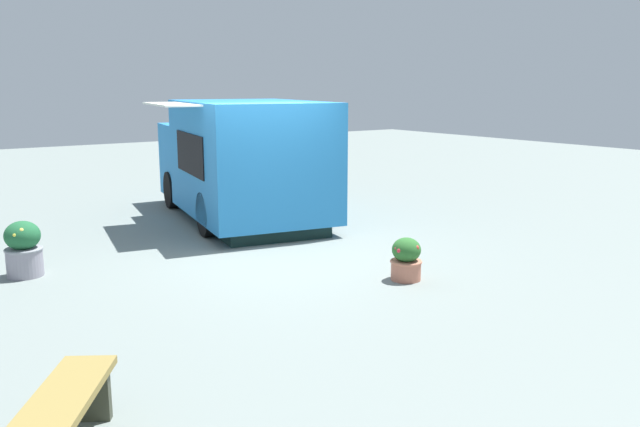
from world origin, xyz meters
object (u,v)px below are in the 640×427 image
Objects in this scene: planter_flowering_near at (23,249)px; planter_flowering_far at (406,259)px; plaza_bench at (58,418)px; food_truck at (241,163)px.

planter_flowering_far is (4.07, -3.07, -0.10)m from planter_flowering_near.
planter_flowering_far reaches higher than plaza_bench.
planter_flowering_near is at bearing 142.97° from planter_flowering_far.
food_truck is 6.90× the size of planter_flowering_near.
planter_flowering_far is at bearing 20.79° from plaza_bench.
planter_flowering_near is at bearing 81.35° from plaza_bench.
food_truck is at bearing 88.03° from planter_flowering_far.
plaza_bench is at bearing -98.65° from planter_flowering_near.
planter_flowering_far is 5.16m from plaza_bench.
food_truck is at bearing 22.30° from planter_flowering_near.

